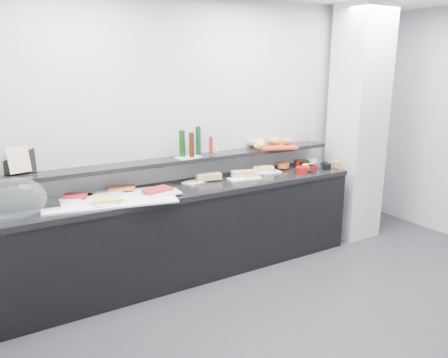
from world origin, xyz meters
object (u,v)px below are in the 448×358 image
condiment_tray (188,157)px  carafe (312,130)px  sandwich_plate_mid (245,178)px  bread_tray (275,147)px  cloche_base (31,207)px  framed_print (19,158)px

condiment_tray → carafe: bearing=-10.1°
sandwich_plate_mid → bread_tray: bearing=25.1°
cloche_base → sandwich_plate_mid: 2.03m
bread_tray → carafe: 0.58m
sandwich_plate_mid → bread_tray: (0.52, 0.18, 0.25)m
sandwich_plate_mid → bread_tray: size_ratio=0.79×
framed_print → bread_tray: size_ratio=0.60×
condiment_tray → sandwich_plate_mid: bearing=-30.0°
sandwich_plate_mid → framed_print: (-2.04, 0.34, 0.37)m
cloche_base → condiment_tray: condiment_tray is taller
sandwich_plate_mid → carafe: 1.17m
cloche_base → carafe: bearing=8.1°
carafe → framed_print: bearing=177.8°
carafe → bread_tray: bearing=-176.0°
condiment_tray → bread_tray: bearing=-11.5°
condiment_tray → framed_print: bearing=162.9°
framed_print → bread_tray: (2.56, -0.16, -0.12)m
cloche_base → condiment_tray: (1.48, 0.11, 0.24)m
bread_tray → condiment_tray: bearing=-162.6°
cloche_base → bread_tray: (2.54, 0.10, 0.24)m
cloche_base → bread_tray: bearing=7.8°
sandwich_plate_mid → bread_tray: bread_tray is taller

